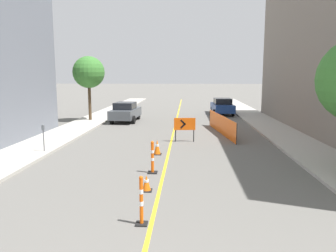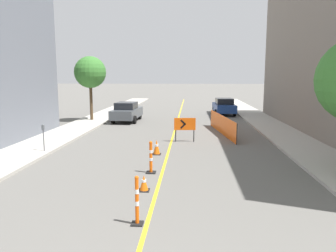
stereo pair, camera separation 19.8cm
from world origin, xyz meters
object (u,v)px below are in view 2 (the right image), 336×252
(arrow_barricade_primary, at_px, (185,125))
(parking_meter_near_curb, at_px, (43,132))
(traffic_cone_third, at_px, (157,147))
(delineator_post_front, at_px, (137,203))
(traffic_cone_second, at_px, (144,183))
(delineator_post_rear, at_px, (151,159))
(parked_car_curb_near, at_px, (127,112))
(parked_car_curb_mid, at_px, (224,106))
(street_tree_left_near, at_px, (90,72))

(arrow_barricade_primary, distance_m, parking_meter_near_curb, 7.51)
(traffic_cone_third, distance_m, delineator_post_front, 7.46)
(traffic_cone_second, height_order, traffic_cone_third, traffic_cone_third)
(traffic_cone_third, relative_size, delineator_post_rear, 0.56)
(delineator_post_rear, relative_size, arrow_barricade_primary, 0.92)
(parked_car_curb_near, bearing_deg, delineator_post_rear, -72.12)
(parking_meter_near_curb, bearing_deg, arrow_barricade_primary, 26.32)
(parked_car_curb_mid, height_order, parking_meter_near_curb, parked_car_curb_mid)
(traffic_cone_third, height_order, street_tree_left_near, street_tree_left_near)
(traffic_cone_second, relative_size, delineator_post_front, 0.41)
(delineator_post_rear, bearing_deg, traffic_cone_second, -89.66)
(delineator_post_front, bearing_deg, arrow_barricade_primary, 84.59)
(delineator_post_rear, bearing_deg, street_tree_left_near, 115.17)
(arrow_barricade_primary, bearing_deg, delineator_post_rear, -106.06)
(traffic_cone_second, xyz_separation_m, parked_car_curb_mid, (4.71, 21.50, 0.54))
(traffic_cone_third, relative_size, parked_car_curb_near, 0.16)
(delineator_post_front, bearing_deg, street_tree_left_near, 110.19)
(delineator_post_rear, bearing_deg, parked_car_curb_mid, 76.39)
(delineator_post_front, relative_size, street_tree_left_near, 0.25)
(traffic_cone_second, distance_m, parking_meter_near_curb, 7.39)
(parked_car_curb_near, bearing_deg, delineator_post_front, -74.95)
(delineator_post_rear, bearing_deg, delineator_post_front, -87.57)
(parked_car_curb_mid, bearing_deg, street_tree_left_near, -157.32)
(traffic_cone_second, xyz_separation_m, traffic_cone_third, (-0.10, 5.01, 0.09))
(traffic_cone_third, bearing_deg, street_tree_left_near, 120.49)
(arrow_barricade_primary, bearing_deg, parked_car_curb_near, 116.22)
(parked_car_curb_mid, bearing_deg, delineator_post_rear, -106.21)
(delineator_post_front, distance_m, parked_car_curb_mid, 24.37)
(parked_car_curb_mid, bearing_deg, parking_meter_near_curb, -124.19)
(delineator_post_front, relative_size, parked_car_curb_near, 0.29)
(delineator_post_front, relative_size, delineator_post_rear, 1.01)
(traffic_cone_second, relative_size, parking_meter_near_curb, 0.40)
(parked_car_curb_mid, bearing_deg, traffic_cone_third, -108.87)
(delineator_post_front, distance_m, parking_meter_near_curb, 9.26)
(parked_car_curb_near, xyz_separation_m, street_tree_left_near, (-2.93, -0.07, 3.18))
(delineator_post_front, height_order, parking_meter_near_curb, parking_meter_near_curb)
(delineator_post_rear, height_order, parked_car_curb_mid, parked_car_curb_mid)
(traffic_cone_second, height_order, parked_car_curb_mid, parked_car_curb_mid)
(traffic_cone_third, relative_size, street_tree_left_near, 0.14)
(street_tree_left_near, bearing_deg, traffic_cone_third, -59.51)
(arrow_barricade_primary, bearing_deg, traffic_cone_second, -103.33)
(delineator_post_rear, distance_m, arrow_barricade_primary, 6.27)
(delineator_post_rear, xyz_separation_m, arrow_barricade_primary, (1.19, 6.14, 0.42))
(parked_car_curb_near, xyz_separation_m, parked_car_curb_mid, (8.43, 5.29, 0.00))
(arrow_barricade_primary, bearing_deg, street_tree_left_near, 129.34)
(traffic_cone_third, xyz_separation_m, street_tree_left_near, (-6.55, 11.13, 3.63))
(traffic_cone_second, xyz_separation_m, delineator_post_rear, (-0.01, 2.00, 0.29))
(parking_meter_near_curb, xyz_separation_m, street_tree_left_near, (-1.10, 11.32, 2.92))
(arrow_barricade_primary, xyz_separation_m, parked_car_curb_mid, (3.53, 13.35, -0.17))
(traffic_cone_second, xyz_separation_m, street_tree_left_near, (-6.65, 16.14, 3.72))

